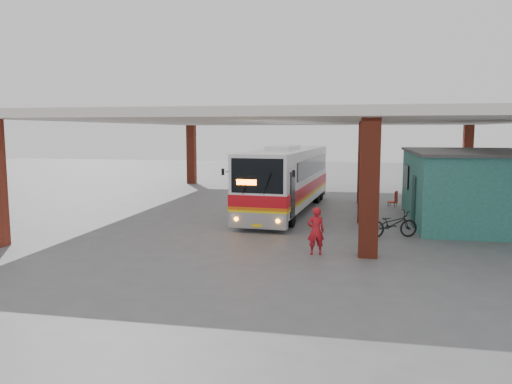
{
  "coord_description": "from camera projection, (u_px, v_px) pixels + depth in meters",
  "views": [
    {
      "loc": [
        2.53,
        -18.8,
        3.95
      ],
      "look_at": [
        -1.19,
        0.0,
        1.59
      ],
      "focal_mm": 35.0,
      "sensor_mm": 36.0,
      "label": 1
    }
  ],
  "objects": [
    {
      "name": "motorcycle",
      "position": [
        392.0,
        224.0,
        18.51
      ],
      "size": [
        2.06,
        1.29,
        1.02
      ],
      "primitive_type": "imported",
      "rotation": [
        0.0,
        0.0,
        1.91
      ],
      "color": "black",
      "rests_on": "ground"
    },
    {
      "name": "canopy_roof",
      "position": [
        314.0,
        120.0,
        24.95
      ],
      "size": [
        21.0,
        23.0,
        0.3
      ],
      "primitive_type": "cube",
      "color": "silver",
      "rests_on": "brick_columns"
    },
    {
      "name": "coach_bus",
      "position": [
        287.0,
        179.0,
        24.35
      ],
      "size": [
        3.18,
        11.33,
        3.26
      ],
      "rotation": [
        0.0,
        0.0,
        -0.08
      ],
      "color": "white",
      "rests_on": "ground"
    },
    {
      "name": "brick_columns",
      "position": [
        331.0,
        168.0,
        23.6
      ],
      "size": [
        20.1,
        21.6,
        4.35
      ],
      "color": "maroon",
      "rests_on": "ground"
    },
    {
      "name": "shop_building",
      "position": [
        471.0,
        186.0,
        21.53
      ],
      "size": [
        5.2,
        8.2,
        3.11
      ],
      "color": "#28655D",
      "rests_on": "ground"
    },
    {
      "name": "pedestrian",
      "position": [
        316.0,
        231.0,
        15.93
      ],
      "size": [
        0.64,
        0.51,
        1.54
      ],
      "primitive_type": "imported",
      "rotation": [
        0.0,
        0.0,
        3.43
      ],
      "color": "#B4161F",
      "rests_on": "ground"
    },
    {
      "name": "ground",
      "position": [
        286.0,
        234.0,
        19.27
      ],
      "size": [
        90.0,
        90.0,
        0.0
      ],
      "primitive_type": "plane",
      "color": "#515154",
      "rests_on": "ground"
    },
    {
      "name": "red_chair",
      "position": [
        394.0,
        199.0,
        26.1
      ],
      "size": [
        0.56,
        0.56,
        0.82
      ],
      "rotation": [
        0.0,
        0.0,
        -0.37
      ],
      "color": "red",
      "rests_on": "ground"
    }
  ]
}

